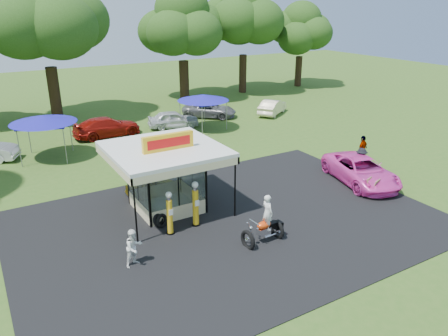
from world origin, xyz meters
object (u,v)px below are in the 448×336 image
at_px(kiosk_car, 151,186).
at_px(tent_west, 43,119).
at_px(bg_car_c, 173,119).
at_px(bg_car_d, 209,110).
at_px(pink_sedan, 361,170).
at_px(bg_car_e, 272,107).
at_px(a_frame_sign, 372,188).
at_px(motorcycle, 266,223).
at_px(gas_pump_right, 196,205).
at_px(bg_car_b, 107,127).
at_px(gas_pump_left, 170,214).
at_px(gas_station_kiosk, 166,177).
at_px(spectator_east_a, 361,163).
at_px(spectator_east_b, 362,150).
at_px(spectator_west, 134,248).
at_px(tent_east, 203,98).

distance_m(kiosk_car, tent_west, 10.20).
bearing_deg(bg_car_c, bg_car_d, -57.01).
relative_size(pink_sedan, bg_car_e, 1.30).
distance_m(a_frame_sign, pink_sedan, 2.09).
distance_m(motorcycle, tent_west, 17.91).
distance_m(gas_pump_right, bg_car_c, 17.67).
bearing_deg(bg_car_b, kiosk_car, 170.54).
distance_m(gas_pump_left, bg_car_e, 24.00).
xyz_separation_m(a_frame_sign, bg_car_d, (0.84, 20.12, 0.14)).
bearing_deg(bg_car_c, gas_station_kiosk, 167.37).
distance_m(a_frame_sign, kiosk_car, 12.22).
height_order(a_frame_sign, spectator_east_a, spectator_east_a).
height_order(a_frame_sign, pink_sedan, pink_sedan).
distance_m(motorcycle, spectator_east_b, 12.48).
height_order(gas_pump_right, spectator_east_a, gas_pump_right).
relative_size(a_frame_sign, bg_car_e, 0.25).
relative_size(motorcycle, spectator_west, 1.45).
height_order(gas_station_kiosk, gas_pump_left, gas_station_kiosk).
height_order(gas_pump_right, bg_car_b, gas_pump_right).
distance_m(pink_sedan, bg_car_d, 18.31).
relative_size(gas_pump_left, tent_east, 0.51).
xyz_separation_m(gas_pump_right, kiosk_car, (-0.45, 4.59, -0.62)).
xyz_separation_m(gas_pump_left, bg_car_b, (2.08, 16.99, -0.26)).
bearing_deg(bg_car_e, kiosk_car, 89.65).
bearing_deg(tent_west, motorcycle, -69.14).
height_order(gas_pump_left, tent_west, tent_west).
bearing_deg(pink_sedan, bg_car_d, 104.60).
distance_m(gas_station_kiosk, a_frame_sign, 11.25).
relative_size(spectator_west, spectator_east_a, 0.88).
distance_m(a_frame_sign, bg_car_e, 19.19).
distance_m(spectator_east_b, bg_car_b, 19.48).
distance_m(gas_pump_right, tent_east, 16.95).
bearing_deg(gas_pump_left, tent_west, 101.98).
distance_m(a_frame_sign, tent_east, 16.96).
distance_m(gas_station_kiosk, gas_pump_right, 2.52).
height_order(bg_car_d, tent_west, tent_west).
xyz_separation_m(gas_pump_left, pink_sedan, (12.22, -0.08, -0.25)).
distance_m(pink_sedan, spectator_east_b, 3.50).
height_order(gas_pump_left, bg_car_e, gas_pump_left).
height_order(kiosk_car, bg_car_e, bg_car_e).
bearing_deg(bg_car_b, spectator_east_b, -143.33).
bearing_deg(spectator_east_a, bg_car_d, -124.22).
height_order(pink_sedan, bg_car_b, pink_sedan).
bearing_deg(pink_sedan, spectator_west, -159.95).
bearing_deg(spectator_east_a, bg_car_b, -93.54).
distance_m(motorcycle, spectator_east_a, 10.10).
xyz_separation_m(gas_station_kiosk, motorcycle, (2.45, -5.29, -0.87)).
distance_m(bg_car_b, bg_car_c, 5.63).
xyz_separation_m(bg_car_d, tent_west, (-15.00, -4.35, 2.07)).
relative_size(pink_sedan, tent_west, 1.28).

